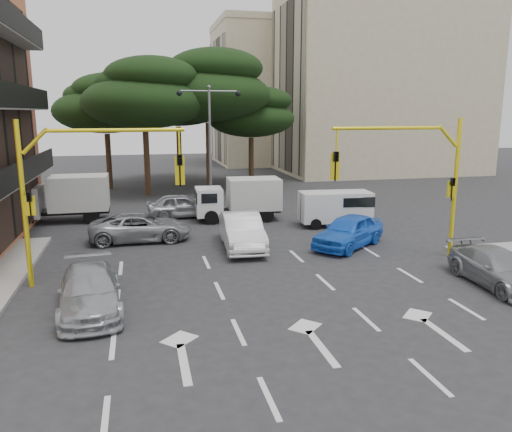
{
  "coord_description": "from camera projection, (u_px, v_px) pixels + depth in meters",
  "views": [
    {
      "loc": [
        -4.56,
        -16.69,
        6.24
      ],
      "look_at": [
        0.5,
        4.91,
        1.6
      ],
      "focal_mm": 35.0,
      "sensor_mm": 36.0,
      "label": 1
    }
  ],
  "objects": [
    {
      "name": "pine_center",
      "position": [
        208.0,
        85.0,
        39.57
      ],
      "size": [
        9.98,
        9.98,
        11.16
      ],
      "color": "#382616",
      "rests_on": "ground"
    },
    {
      "name": "apartment_beige_near",
      "position": [
        380.0,
        81.0,
        51.24
      ],
      "size": [
        20.2,
        12.15,
        18.7
      ],
      "color": "#BFB18F",
      "rests_on": "ground"
    },
    {
      "name": "box_truck_b",
      "position": [
        239.0,
        199.0,
        29.14
      ],
      "size": [
        5.09,
        2.35,
        2.46
      ],
      "primitive_type": null,
      "rotation": [
        0.0,
        0.0,
        1.52
      ],
      "color": "white",
      "rests_on": "ground"
    },
    {
      "name": "box_truck_a",
      "position": [
        62.0,
        199.0,
        28.64
      ],
      "size": [
        5.43,
        2.3,
        2.66
      ],
      "primitive_type": null,
      "rotation": [
        0.0,
        0.0,
        1.58
      ],
      "color": "silver",
      "rests_on": "ground"
    },
    {
      "name": "car_silver_cross_a",
      "position": [
        140.0,
        227.0,
        24.49
      ],
      "size": [
        4.9,
        2.27,
        1.36
      ],
      "primitive_type": "imported",
      "rotation": [
        0.0,
        0.0,
        1.57
      ],
      "color": "#989BA0",
      "rests_on": "ground"
    },
    {
      "name": "pine_left_far",
      "position": [
        106.0,
        103.0,
        39.98
      ],
      "size": [
        8.32,
        8.32,
        9.3
      ],
      "color": "#382616",
      "rests_on": "ground"
    },
    {
      "name": "median_strip",
      "position": [
        211.0,
        206.0,
        33.44
      ],
      "size": [
        1.4,
        6.0,
        0.15
      ],
      "primitive_type": "cube",
      "color": "gray",
      "rests_on": "ground"
    },
    {
      "name": "apartment_beige_far",
      "position": [
        282.0,
        94.0,
        61.32
      ],
      "size": [
        16.2,
        12.15,
        16.7
      ],
      "color": "#BFB18F",
      "rests_on": "ground"
    },
    {
      "name": "ground",
      "position": [
        273.0,
        286.0,
        18.2
      ],
      "size": [
        120.0,
        120.0,
        0.0
      ],
      "primitive_type": "plane",
      "color": "#28282B",
      "rests_on": "ground"
    },
    {
      "name": "signal_mast_right",
      "position": [
        419.0,
        169.0,
        20.83
      ],
      "size": [
        5.79,
        0.37,
        6.0
      ],
      "color": "yellow",
      "rests_on": "ground"
    },
    {
      "name": "pine_left_near",
      "position": [
        145.0,
        93.0,
        36.69
      ],
      "size": [
        9.15,
        9.15,
        10.23
      ],
      "color": "#382616",
      "rests_on": "ground"
    },
    {
      "name": "car_white_hatch",
      "position": [
        242.0,
        231.0,
        23.17
      ],
      "size": [
        2.02,
        5.0,
        1.61
      ],
      "primitive_type": "imported",
      "rotation": [
        0.0,
        0.0,
        -0.06
      ],
      "color": "silver",
      "rests_on": "ground"
    },
    {
      "name": "pine_back",
      "position": [
        178.0,
        96.0,
        44.03
      ],
      "size": [
        9.15,
        9.15,
        10.23
      ],
      "color": "#382616",
      "rests_on": "ground"
    },
    {
      "name": "car_blue_compact",
      "position": [
        349.0,
        231.0,
        23.38
      ],
      "size": [
        4.62,
        4.18,
        1.52
      ],
      "primitive_type": "imported",
      "rotation": [
        0.0,
        0.0,
        -0.9
      ],
      "color": "blue",
      "rests_on": "ground"
    },
    {
      "name": "signal_mast_left",
      "position": [
        76.0,
        179.0,
        17.79
      ],
      "size": [
        5.79,
        0.37,
        6.0
      ],
      "color": "yellow",
      "rests_on": "ground"
    },
    {
      "name": "van_white",
      "position": [
        335.0,
        208.0,
        27.74
      ],
      "size": [
        4.05,
        2.11,
        1.95
      ],
      "primitive_type": null,
      "rotation": [
        0.0,
        0.0,
        -1.66
      ],
      "color": "silver",
      "rests_on": "ground"
    },
    {
      "name": "street_lamp_center",
      "position": [
        210.0,
        125.0,
        32.34
      ],
      "size": [
        4.16,
        0.36,
        7.77
      ],
      "color": "slate",
      "rests_on": "median_strip"
    },
    {
      "name": "car_silver_cross_b",
      "position": [
        182.0,
        206.0,
        29.96
      ],
      "size": [
        4.23,
        1.77,
        1.43
      ],
      "primitive_type": "imported",
      "rotation": [
        0.0,
        0.0,
        1.59
      ],
      "color": "#A1A3A9",
      "rests_on": "ground"
    },
    {
      "name": "car_silver_wagon",
      "position": [
        89.0,
        291.0,
        15.83
      ],
      "size": [
        2.32,
        4.82,
        1.35
      ],
      "primitive_type": "imported",
      "rotation": [
        0.0,
        0.0,
        0.09
      ],
      "color": "#A5A9AD",
      "rests_on": "ground"
    },
    {
      "name": "car_silver_parked",
      "position": [
        498.0,
        268.0,
        18.16
      ],
      "size": [
        2.04,
        4.6,
        1.31
      ],
      "primitive_type": "imported",
      "rotation": [
        0.0,
        0.0,
        -0.05
      ],
      "color": "gray",
      "rests_on": "ground"
    },
    {
      "name": "pine_right",
      "position": [
        252.0,
        112.0,
        42.8
      ],
      "size": [
        7.49,
        7.49,
        8.37
      ],
      "color": "#382616",
      "rests_on": "ground"
    }
  ]
}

